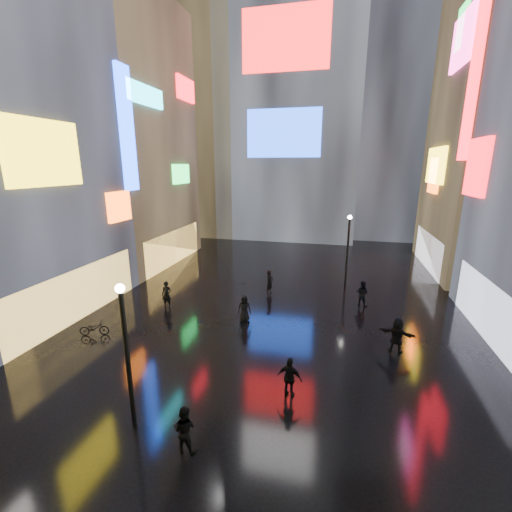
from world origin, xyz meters
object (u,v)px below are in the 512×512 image
(pedestrian_3, at_px, (290,378))
(bicycle, at_px, (94,328))
(lamp_near, at_px, (127,350))
(lamp_far, at_px, (348,246))

(pedestrian_3, xyz_separation_m, bicycle, (-10.72, 2.49, -0.43))
(lamp_near, xyz_separation_m, bicycle, (-5.76, 5.31, -2.55))
(lamp_far, height_order, bicycle, lamp_far)
(lamp_near, height_order, bicycle, lamp_near)
(bicycle, bearing_deg, lamp_near, -151.88)
(lamp_far, distance_m, bicycle, 17.58)
(lamp_far, relative_size, pedestrian_3, 3.16)
(lamp_near, height_order, pedestrian_3, lamp_near)
(lamp_near, distance_m, bicycle, 8.24)
(lamp_near, bearing_deg, pedestrian_3, 29.59)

